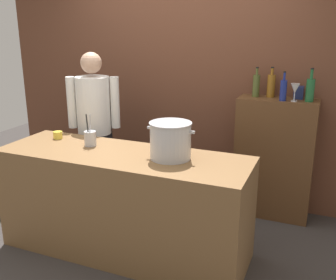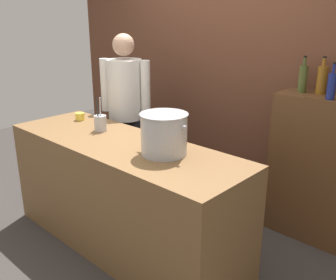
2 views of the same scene
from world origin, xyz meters
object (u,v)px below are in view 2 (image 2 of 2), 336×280
chef (126,106)px  utensil_crock (100,123)px  wine_bottle_olive (303,78)px  wine_bottle_cobalt (331,86)px  stockpot_large (164,134)px  butter_jar (80,116)px  wine_bottle_amber (322,79)px

chef → utensil_crock: bearing=97.4°
wine_bottle_olive → wine_bottle_cobalt: wine_bottle_olive is taller
chef → utensil_crock: size_ratio=5.83×
stockpot_large → butter_jar: size_ratio=4.69×
wine_bottle_olive → wine_bottle_cobalt: bearing=-23.1°
stockpot_large → utensil_crock: stockpot_large is taller
wine_bottle_amber → wine_bottle_cobalt: size_ratio=1.07×
chef → wine_bottle_amber: 1.81m
utensil_crock → stockpot_large: bearing=-2.6°
wine_bottle_amber → stockpot_large: bearing=-115.6°
stockpot_large → wine_bottle_olive: 1.28m
utensil_crock → butter_jar: 0.41m
utensil_crock → wine_bottle_olive: bearing=43.3°
wine_bottle_amber → wine_bottle_olive: 0.14m
wine_bottle_amber → wine_bottle_olive: bearing=-166.1°
stockpot_large → butter_jar: 1.18m
stockpot_large → utensil_crock: (-0.77, 0.03, -0.08)m
utensil_crock → wine_bottle_amber: 1.82m
utensil_crock → butter_jar: bearing=169.9°
stockpot_large → chef: bearing=151.5°
wine_bottle_amber → wine_bottle_olive: wine_bottle_amber is taller
wine_bottle_amber → butter_jar: bearing=-147.9°
chef → wine_bottle_cobalt: size_ratio=6.03×
wine_bottle_cobalt → chef: bearing=-165.5°
stockpot_large → wine_bottle_cobalt: (0.71, 1.05, 0.28)m
wine_bottle_amber → wine_bottle_cobalt: wine_bottle_amber is taller
wine_bottle_cobalt → wine_bottle_olive: bearing=156.9°
butter_jar → wine_bottle_cobalt: size_ratio=0.31×
chef → wine_bottle_amber: chef is taller
stockpot_large → wine_bottle_cobalt: wine_bottle_cobalt is taller
utensil_crock → wine_bottle_amber: (1.35, 1.17, 0.37)m
stockpot_large → wine_bottle_amber: (0.58, 1.21, 0.30)m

